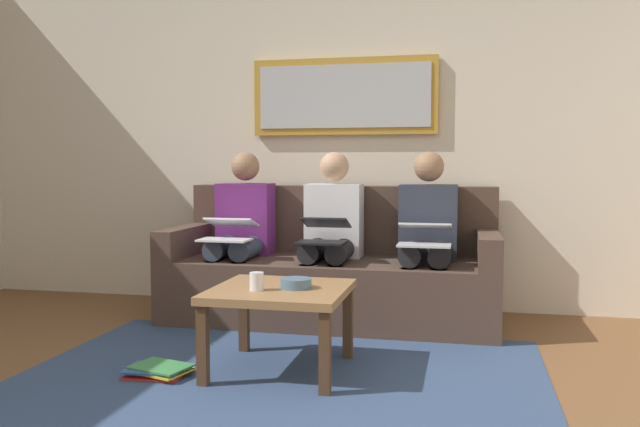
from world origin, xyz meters
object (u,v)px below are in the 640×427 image
object	(u,v)px
person_middle	(331,231)
coffee_table	(280,299)
laptop_black	(324,231)
couch	(333,273)
laptop_silver	(425,234)
bowl	(296,283)
laptop_white	(229,230)
person_right	(241,229)
cup	(257,281)
person_left	(427,233)
magazine_stack	(158,370)
framed_mirror	(344,96)

from	to	relation	value
person_middle	coffee_table	bearing A→B (deg)	88.54
laptop_black	couch	bearing A→B (deg)	-90.00
laptop_silver	laptop_black	distance (m)	0.64
laptop_silver	bowl	bearing A→B (deg)	56.92
couch	laptop_white	xyz separation A→B (m)	(0.64, 0.31, 0.31)
couch	person_right	distance (m)	0.71
cup	person_left	world-z (taller)	person_left
laptop_silver	person_middle	xyz separation A→B (m)	(0.64, -0.25, -0.02)
laptop_black	person_right	world-z (taller)	person_right
coffee_table	person_middle	world-z (taller)	person_middle
coffee_table	laptop_white	xyz separation A→B (m)	(0.61, -0.90, 0.25)
couch	cup	world-z (taller)	couch
laptop_white	laptop_black	bearing A→B (deg)	-179.26
cup	laptop_white	size ratio (longest dim) A/B	0.27
bowl	laptop_white	xyz separation A→B (m)	(0.69, -0.90, 0.17)
couch	magazine_stack	size ratio (longest dim) A/B	6.53
person_right	laptop_silver	bearing A→B (deg)	168.92
person_left	laptop_white	world-z (taller)	person_left
bowl	person_left	world-z (taller)	person_left
bowl	person_left	distance (m)	1.30
couch	person_left	world-z (taller)	person_left
cup	magazine_stack	world-z (taller)	cup
person_right	magazine_stack	bearing A→B (deg)	91.60
bowl	person_right	world-z (taller)	person_right
laptop_silver	framed_mirror	bearing A→B (deg)	-47.88
bowl	laptop_silver	size ratio (longest dim) A/B	0.49
person_left	person_right	xyz separation A→B (m)	(1.28, 0.00, 0.00)
couch	bowl	bearing A→B (deg)	92.56
coffee_table	laptop_silver	world-z (taller)	laptop_silver
person_middle	person_right	distance (m)	0.64
framed_mirror	laptop_silver	distance (m)	1.33
couch	person_right	xyz separation A→B (m)	(0.64, 0.07, 0.30)
laptop_silver	magazine_stack	bearing A→B (deg)	41.70
magazine_stack	cup	bearing A→B (deg)	-167.28
cup	bowl	size ratio (longest dim) A/B	0.57
framed_mirror	magazine_stack	world-z (taller)	framed_mirror
person_left	laptop_black	xyz separation A→B (m)	(0.64, 0.24, 0.02)
person_right	framed_mirror	bearing A→B (deg)	-144.46
person_middle	magazine_stack	world-z (taller)	person_middle
laptop_white	laptop_silver	bearing A→B (deg)	179.76
coffee_table	cup	distance (m)	0.17
couch	person_middle	distance (m)	0.31
laptop_black	person_right	xyz separation A→B (m)	(0.64, -0.24, -0.02)
coffee_table	framed_mirror	bearing A→B (deg)	-91.04
bowl	laptop_silver	xyz separation A→B (m)	(-0.59, -0.90, 0.17)
couch	coffee_table	size ratio (longest dim) A/B	3.27
coffee_table	person_right	world-z (taller)	person_right
person_right	laptop_white	distance (m)	0.25
bowl	person_middle	world-z (taller)	person_middle
coffee_table	magazine_stack	size ratio (longest dim) A/B	2.00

